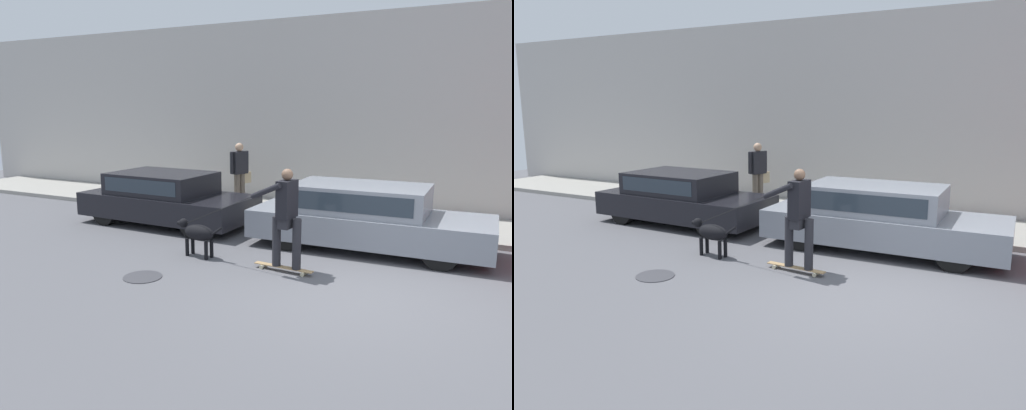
# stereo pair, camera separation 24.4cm
# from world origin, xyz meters

# --- Properties ---
(ground_plane) EXTENTS (36.00, 36.00, 0.00)m
(ground_plane) POSITION_xyz_m (0.00, 0.00, 0.00)
(ground_plane) COLOR #545459
(back_wall) EXTENTS (32.00, 0.30, 5.10)m
(back_wall) POSITION_xyz_m (0.00, 6.18, 2.55)
(back_wall) COLOR #B2ADA8
(back_wall) RESTS_ON ground_plane
(sidewalk_curb) EXTENTS (30.00, 2.51, 0.11)m
(sidewalk_curb) POSITION_xyz_m (0.00, 4.75, 0.06)
(sidewalk_curb) COLOR gray
(sidewalk_curb) RESTS_ON ground_plane
(parked_car_0) EXTENTS (4.13, 1.91, 1.23)m
(parked_car_0) POSITION_xyz_m (-5.37, 2.44, 0.61)
(parked_car_0) COLOR black
(parked_car_0) RESTS_ON ground_plane
(parked_car_1) EXTENTS (4.58, 1.78, 1.27)m
(parked_car_1) POSITION_xyz_m (-0.60, 2.43, 0.63)
(parked_car_1) COLOR black
(parked_car_1) RESTS_ON ground_plane
(dog) EXTENTS (1.06, 0.37, 0.68)m
(dog) POSITION_xyz_m (-3.26, 0.54, 0.44)
(dog) COLOR black
(dog) RESTS_ON ground_plane
(skateboarder) EXTENTS (2.67, 0.61, 1.76)m
(skateboarder) POSITION_xyz_m (-1.44, 0.45, 1.00)
(skateboarder) COLOR beige
(skateboarder) RESTS_ON ground_plane
(pedestrian_with_bag) EXTENTS (0.36, 0.71, 1.67)m
(pedestrian_with_bag) POSITION_xyz_m (-4.73, 4.91, 1.03)
(pedestrian_with_bag) COLOR brown
(pedestrian_with_bag) RESTS_ON sidewalk_curb
(manhole_cover) EXTENTS (0.64, 0.64, 0.01)m
(manhole_cover) POSITION_xyz_m (-3.43, -0.86, 0.01)
(manhole_cover) COLOR #38383D
(manhole_cover) RESTS_ON ground_plane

